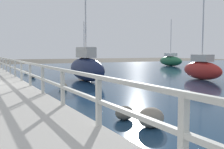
% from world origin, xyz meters
% --- Properties ---
extents(railing, '(0.10, 32.50, 1.07)m').
position_xyz_m(railing, '(1.80, 0.00, 1.08)').
color(railing, silver).
rests_on(railing, dock_walkway).
extents(boulder_water_edge, '(0.53, 0.48, 0.40)m').
position_xyz_m(boulder_water_edge, '(3.23, -7.36, 0.20)').
color(boulder_water_edge, '#666056').
rests_on(boulder_water_edge, ground).
extents(boulder_upstream, '(0.46, 0.41, 0.34)m').
position_xyz_m(boulder_upstream, '(3.53, -0.61, 0.17)').
color(boulder_upstream, gray).
rests_on(boulder_upstream, ground).
extents(boulder_mid_strip, '(0.37, 0.34, 0.28)m').
position_xyz_m(boulder_mid_strip, '(3.57, 10.47, 0.14)').
color(boulder_mid_strip, gray).
rests_on(boulder_mid_strip, ground).
extents(boulder_near_dock, '(0.40, 0.36, 0.30)m').
position_xyz_m(boulder_near_dock, '(3.33, 6.05, 0.15)').
color(boulder_near_dock, gray).
rests_on(boulder_near_dock, ground).
extents(boulder_far_strip, '(0.68, 0.61, 0.51)m').
position_xyz_m(boulder_far_strip, '(3.45, -8.31, 0.26)').
color(boulder_far_strip, gray).
rests_on(boulder_far_strip, ground).
extents(sailboat_navy, '(1.13, 5.09, 5.75)m').
position_xyz_m(sailboat_navy, '(6.08, 2.49, 0.90)').
color(sailboat_navy, '#192347').
rests_on(sailboat_navy, water_surface).
extents(sailboat_orange, '(1.63, 4.46, 5.25)m').
position_xyz_m(sailboat_orange, '(10.40, 13.62, 0.77)').
color(sailboat_orange, orange).
rests_on(sailboat_orange, water_surface).
extents(sailboat_red, '(1.35, 3.73, 8.18)m').
position_xyz_m(sailboat_red, '(13.53, -0.47, 0.77)').
color(sailboat_red, red).
rests_on(sailboat_red, water_surface).
extents(sailboat_green, '(1.97, 4.85, 6.37)m').
position_xyz_m(sailboat_green, '(23.55, 14.59, 0.76)').
color(sailboat_green, '#236B42').
rests_on(sailboat_green, water_surface).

